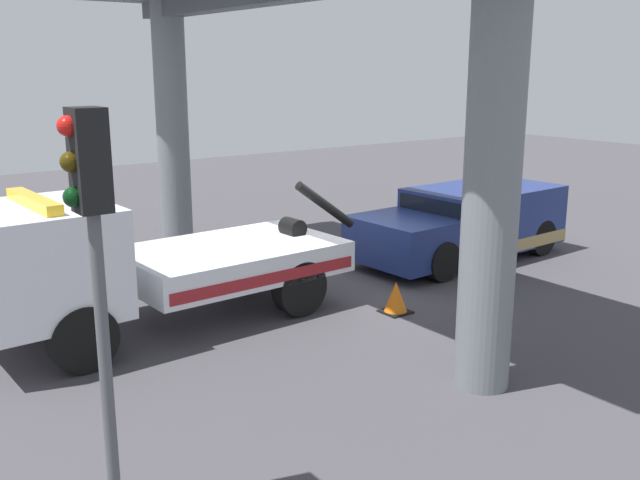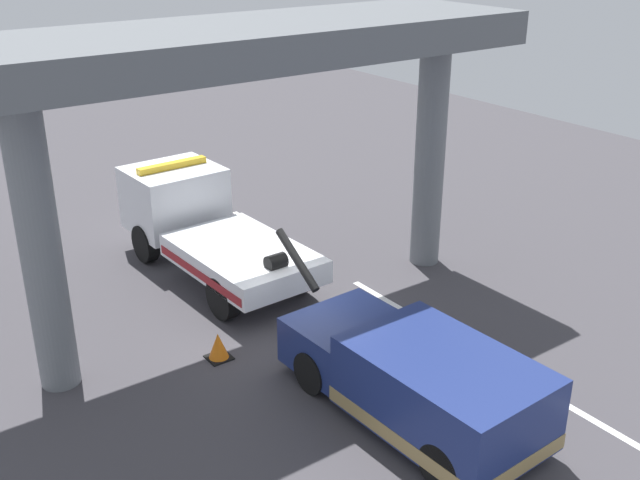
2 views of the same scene
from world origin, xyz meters
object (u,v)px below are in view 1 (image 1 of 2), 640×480
Objects in this scene: tow_truck_white at (129,263)px; traffic_cone_orange at (396,298)px; towed_van_green at (466,224)px; traffic_light_near at (93,231)px.

tow_truck_white is 4.68m from traffic_cone_orange.
towed_van_green is at bearing -179.79° from tow_truck_white.
tow_truck_white is at bearing -113.94° from traffic_light_near.
towed_van_green is 1.32× the size of traffic_light_near.
traffic_light_near is at bearing 24.81° from traffic_cone_orange.
tow_truck_white is 1.38× the size of towed_van_green.
towed_van_green is (-8.09, -0.03, -0.42)m from tow_truck_white.
traffic_light_near is at bearing 66.06° from tow_truck_white.
traffic_cone_orange is (-6.31, -2.92, -2.64)m from traffic_light_near.
towed_van_green is 11.50m from traffic_light_near.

